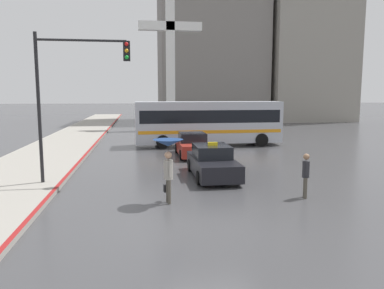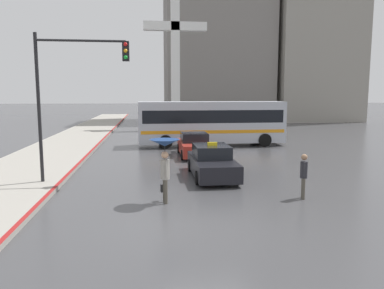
{
  "view_description": "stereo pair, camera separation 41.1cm",
  "coord_description": "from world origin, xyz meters",
  "px_view_note": "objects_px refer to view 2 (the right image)",
  "views": [
    {
      "loc": [
        -2.13,
        -10.33,
        3.81
      ],
      "look_at": [
        0.35,
        7.39,
        1.4
      ],
      "focal_mm": 35.0,
      "sensor_mm": 36.0,
      "label": 1
    },
    {
      "loc": [
        -1.73,
        -10.38,
        3.81
      ],
      "look_at": [
        0.35,
        7.39,
        1.4
      ],
      "focal_mm": 35.0,
      "sensor_mm": 36.0,
      "label": 2
    }
  ],
  "objects_px": {
    "taxi": "(212,163)",
    "pedestrian_with_umbrella": "(165,152)",
    "city_bus": "(211,121)",
    "monument_cross": "(175,49)",
    "sedan_red": "(194,145)",
    "pedestrian_man": "(304,173)",
    "traffic_light": "(73,81)"
  },
  "relations": [
    {
      "from": "city_bus",
      "to": "monument_cross",
      "type": "height_order",
      "value": "monument_cross"
    },
    {
      "from": "taxi",
      "to": "pedestrian_man",
      "type": "xyz_separation_m",
      "value": [
        2.7,
        -4.02,
        0.28
      ]
    },
    {
      "from": "sedan_red",
      "to": "city_bus",
      "type": "distance_m",
      "value": 5.1
    },
    {
      "from": "pedestrian_man",
      "to": "monument_cross",
      "type": "xyz_separation_m",
      "value": [
        -2.65,
        27.79,
        7.63
      ]
    },
    {
      "from": "sedan_red",
      "to": "pedestrian_with_umbrella",
      "type": "height_order",
      "value": "pedestrian_with_umbrella"
    },
    {
      "from": "city_bus",
      "to": "pedestrian_with_umbrella",
      "type": "relative_size",
      "value": 4.77
    },
    {
      "from": "taxi",
      "to": "sedan_red",
      "type": "distance_m",
      "value": 6.02
    },
    {
      "from": "city_bus",
      "to": "monument_cross",
      "type": "distance_m",
      "value": 14.86
    },
    {
      "from": "pedestrian_with_umbrella",
      "to": "monument_cross",
      "type": "distance_m",
      "value": 28.67
    },
    {
      "from": "pedestrian_with_umbrella",
      "to": "pedestrian_man",
      "type": "bearing_deg",
      "value": -100.32
    },
    {
      "from": "city_bus",
      "to": "taxi",
      "type": "bearing_deg",
      "value": -10.43
    },
    {
      "from": "city_bus",
      "to": "pedestrian_with_umbrella",
      "type": "height_order",
      "value": "city_bus"
    },
    {
      "from": "taxi",
      "to": "pedestrian_with_umbrella",
      "type": "bearing_deg",
      "value": 59.52
    },
    {
      "from": "taxi",
      "to": "pedestrian_with_umbrella",
      "type": "distance_m",
      "value": 4.77
    },
    {
      "from": "sedan_red",
      "to": "monument_cross",
      "type": "bearing_deg",
      "value": -90.42
    },
    {
      "from": "sedan_red",
      "to": "taxi",
      "type": "bearing_deg",
      "value": 90.7
    },
    {
      "from": "monument_cross",
      "to": "pedestrian_with_umbrella",
      "type": "bearing_deg",
      "value": -94.96
    },
    {
      "from": "sedan_red",
      "to": "pedestrian_man",
      "type": "height_order",
      "value": "pedestrian_man"
    },
    {
      "from": "pedestrian_man",
      "to": "monument_cross",
      "type": "height_order",
      "value": "monument_cross"
    },
    {
      "from": "pedestrian_with_umbrella",
      "to": "monument_cross",
      "type": "relative_size",
      "value": 0.15
    },
    {
      "from": "pedestrian_with_umbrella",
      "to": "pedestrian_man",
      "type": "relative_size",
      "value": 1.37
    },
    {
      "from": "sedan_red",
      "to": "traffic_light",
      "type": "relative_size",
      "value": 0.69
    },
    {
      "from": "sedan_red",
      "to": "traffic_light",
      "type": "bearing_deg",
      "value": 49.32
    },
    {
      "from": "taxi",
      "to": "traffic_light",
      "type": "relative_size",
      "value": 0.73
    },
    {
      "from": "traffic_light",
      "to": "pedestrian_man",
      "type": "bearing_deg",
      "value": -20.44
    },
    {
      "from": "pedestrian_with_umbrella",
      "to": "taxi",
      "type": "bearing_deg",
      "value": -40.45
    },
    {
      "from": "taxi",
      "to": "sedan_red",
      "type": "bearing_deg",
      "value": -89.3
    },
    {
      "from": "pedestrian_with_umbrella",
      "to": "traffic_light",
      "type": "height_order",
      "value": "traffic_light"
    },
    {
      "from": "taxi",
      "to": "pedestrian_with_umbrella",
      "type": "xyz_separation_m",
      "value": [
        -2.35,
        -3.99,
        1.14
      ]
    },
    {
      "from": "city_bus",
      "to": "pedestrian_man",
      "type": "distance_m",
      "value": 14.72
    },
    {
      "from": "sedan_red",
      "to": "city_bus",
      "type": "relative_size",
      "value": 0.4
    },
    {
      "from": "pedestrian_with_umbrella",
      "to": "monument_cross",
      "type": "height_order",
      "value": "monument_cross"
    }
  ]
}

